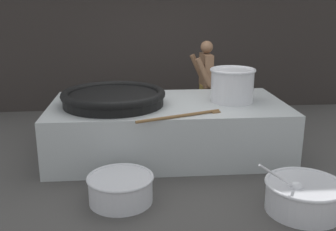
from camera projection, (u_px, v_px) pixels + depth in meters
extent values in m
plane|color=#474442|center=(168.00, 153.00, 6.09)|extent=(60.00, 60.00, 0.00)
cube|color=#2D2826|center=(156.00, 12.00, 8.15)|extent=(8.55, 0.24, 4.09)
cube|color=#B2B7B7|center=(168.00, 128.00, 5.98)|extent=(3.48, 1.78, 0.80)
cylinder|color=black|center=(114.00, 99.00, 5.73)|extent=(1.46, 1.46, 0.16)
torus|color=black|center=(113.00, 94.00, 5.70)|extent=(1.51, 1.51, 0.12)
cylinder|color=silver|center=(232.00, 86.00, 5.87)|extent=(0.63, 0.63, 0.48)
torus|color=silver|center=(233.00, 70.00, 5.80)|extent=(0.68, 0.68, 0.04)
cylinder|color=brown|center=(179.00, 116.00, 5.11)|extent=(1.15, 0.49, 0.04)
cube|color=brown|center=(215.00, 112.00, 5.35)|extent=(0.15, 0.14, 0.02)
cylinder|color=brown|center=(206.00, 108.00, 7.15)|extent=(0.12, 0.12, 0.78)
cylinder|color=brown|center=(204.00, 106.00, 7.31)|extent=(0.12, 0.12, 0.78)
cube|color=olive|center=(205.00, 98.00, 7.18)|extent=(0.20, 0.25, 0.51)
cube|color=brown|center=(206.00, 70.00, 7.04)|extent=(0.18, 0.48, 0.58)
cylinder|color=brown|center=(204.00, 73.00, 6.80)|extent=(0.32, 0.11, 0.53)
cylinder|color=brown|center=(198.00, 68.00, 7.25)|extent=(0.32, 0.11, 0.53)
sphere|color=brown|center=(207.00, 47.00, 6.92)|extent=(0.22, 0.22, 0.22)
cylinder|color=silver|center=(304.00, 197.00, 4.35)|extent=(0.83, 0.83, 0.33)
torus|color=silver|center=(305.00, 184.00, 4.31)|extent=(0.87, 0.87, 0.04)
cylinder|color=#6B9347|center=(304.00, 191.00, 4.33)|extent=(0.73, 0.73, 0.08)
sphere|color=silver|center=(296.00, 188.00, 4.24)|extent=(0.15, 0.15, 0.15)
cylinder|color=silver|center=(278.00, 177.00, 4.06)|extent=(0.52, 0.25, 0.40)
cylinder|color=silver|center=(121.00, 189.00, 4.56)|extent=(0.74, 0.74, 0.31)
torus|color=silver|center=(120.00, 177.00, 4.52)|extent=(0.78, 0.78, 0.04)
cylinder|color=orange|center=(121.00, 184.00, 4.54)|extent=(0.65, 0.65, 0.08)
cylinder|color=orange|center=(137.00, 185.00, 4.40)|extent=(0.05, 0.05, 0.04)
cylinder|color=orange|center=(132.00, 184.00, 4.41)|extent=(0.06, 0.06, 0.04)
cylinder|color=orange|center=(123.00, 182.00, 4.45)|extent=(0.06, 0.05, 0.04)
cylinder|color=orange|center=(129.00, 176.00, 4.62)|extent=(0.04, 0.04, 0.03)
cylinder|color=orange|center=(117.00, 188.00, 4.32)|extent=(0.05, 0.05, 0.04)
cylinder|color=orange|center=(120.00, 180.00, 4.53)|extent=(0.03, 0.04, 0.03)
cylinder|color=orange|center=(135.00, 184.00, 4.42)|extent=(0.04, 0.04, 0.03)
cylinder|color=orange|center=(132.00, 178.00, 4.57)|extent=(0.05, 0.05, 0.03)
cylinder|color=orange|center=(116.00, 180.00, 4.52)|extent=(0.06, 0.06, 0.04)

